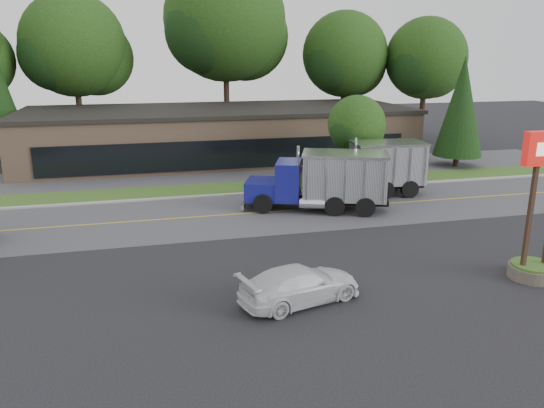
{
  "coord_description": "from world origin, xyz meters",
  "views": [
    {
      "loc": [
        -4.47,
        -19.22,
        8.73
      ],
      "look_at": [
        1.37,
        4.45,
        1.8
      ],
      "focal_mm": 35.0,
      "sensor_mm": 36.0,
      "label": 1
    }
  ],
  "objects_px": {
    "dump_truck_maroon": "(371,167)",
    "rally_car": "(300,284)",
    "dump_truck_blue": "(325,180)",
    "bilo_sign": "(538,230)"
  },
  "relations": [
    {
      "from": "dump_truck_maroon",
      "to": "rally_car",
      "type": "bearing_deg",
      "value": 62.14
    },
    {
      "from": "dump_truck_blue",
      "to": "bilo_sign",
      "type": "bearing_deg",
      "value": 134.53
    },
    {
      "from": "dump_truck_blue",
      "to": "dump_truck_maroon",
      "type": "height_order",
      "value": "same"
    },
    {
      "from": "bilo_sign",
      "to": "dump_truck_maroon",
      "type": "xyz_separation_m",
      "value": [
        -0.95,
        13.77,
        -0.22
      ]
    },
    {
      "from": "bilo_sign",
      "to": "dump_truck_blue",
      "type": "xyz_separation_m",
      "value": [
        -4.97,
        11.19,
        -0.22
      ]
    },
    {
      "from": "rally_car",
      "to": "bilo_sign",
      "type": "bearing_deg",
      "value": -106.77
    },
    {
      "from": "dump_truck_blue",
      "to": "dump_truck_maroon",
      "type": "distance_m",
      "value": 4.77
    },
    {
      "from": "dump_truck_maroon",
      "to": "rally_car",
      "type": "relative_size",
      "value": 1.69
    },
    {
      "from": "rally_car",
      "to": "dump_truck_blue",
      "type": "bearing_deg",
      "value": -39.05
    },
    {
      "from": "bilo_sign",
      "to": "rally_car",
      "type": "bearing_deg",
      "value": 178.83
    }
  ]
}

